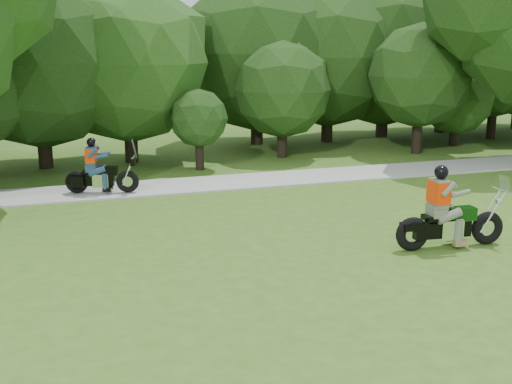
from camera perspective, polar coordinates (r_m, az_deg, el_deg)
ground at (r=14.38m, az=11.80°, el=-5.41°), size 100.00×100.00×0.00m
walkway at (r=21.41m, az=1.09°, el=1.11°), size 60.00×2.20×0.06m
tree_line at (r=27.89m, az=-0.51°, el=11.64°), size 40.24×11.48×7.76m
chopper_motorcycle at (r=14.90m, az=16.53°, el=-2.21°), size 2.67×0.73×1.90m
touring_motorcycle at (r=19.85m, az=-13.95°, el=1.64°), size 2.18×1.06×1.69m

